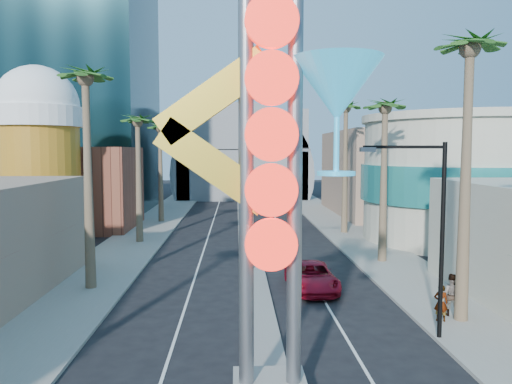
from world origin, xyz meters
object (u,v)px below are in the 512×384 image
(red_pickup, at_px, (311,277))
(pedestrian_a, at_px, (441,303))
(pedestrian_b, at_px, (451,294))
(neon_sign, at_px, (299,163))

(red_pickup, distance_m, pedestrian_a, 7.49)
(pedestrian_b, bearing_deg, red_pickup, -8.30)
(red_pickup, distance_m, pedestrian_b, 7.52)
(red_pickup, relative_size, pedestrian_a, 3.28)
(red_pickup, xyz_separation_m, pedestrian_a, (4.88, -5.68, 0.22))
(neon_sign, xyz_separation_m, pedestrian_a, (7.21, 6.91, -6.34))
(neon_sign, distance_m, pedestrian_a, 11.83)
(red_pickup, bearing_deg, pedestrian_a, -50.56)
(pedestrian_a, xyz_separation_m, pedestrian_b, (0.78, 0.74, 0.15))
(neon_sign, relative_size, pedestrian_b, 6.50)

